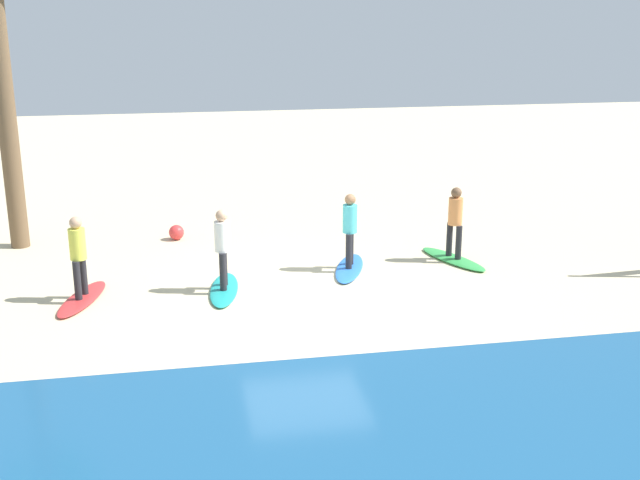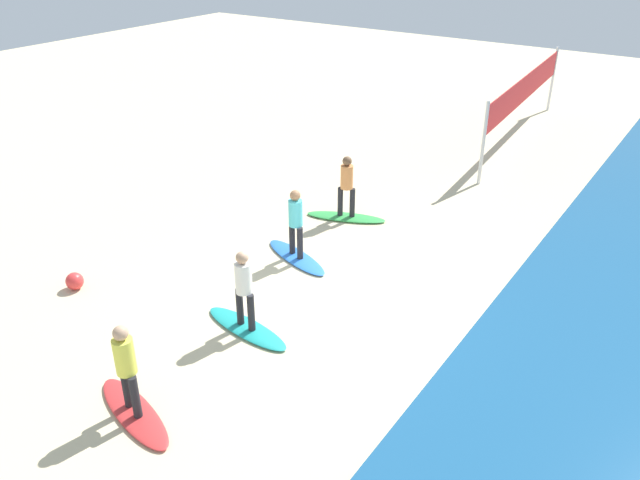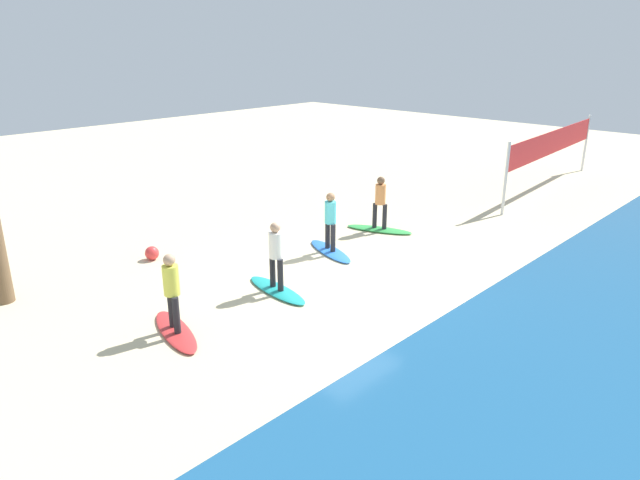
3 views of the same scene
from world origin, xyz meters
name	(u,v)px [view 3 (image 3 of 3)]	position (x,y,z in m)	size (l,w,h in m)	color
ground_plane	(340,280)	(0.00, 0.00, 0.00)	(60.00, 60.00, 0.00)	beige
surfboard_green	(379,229)	(-3.75, -1.69, 0.04)	(2.10, 0.56, 0.09)	green
surfer_green	(380,199)	(-3.75, -1.69, 1.04)	(0.32, 0.44, 1.64)	#232328
surfboard_blue	(330,251)	(-1.25, -1.49, 0.04)	(2.10, 0.56, 0.09)	blue
surfer_blue	(330,217)	(-1.25, -1.49, 1.04)	(0.32, 0.44, 1.64)	#232328
surfboard_teal	(277,290)	(1.59, -0.62, 0.04)	(2.10, 0.56, 0.09)	teal
surfer_teal	(276,251)	(1.59, -0.62, 1.04)	(0.32, 0.46, 1.64)	#232328
surfboard_red	(176,331)	(4.40, -0.61, 0.04)	(2.10, 0.56, 0.09)	red
surfer_red	(172,287)	(4.40, -0.61, 1.04)	(0.32, 0.45, 1.64)	#232328
volleyball_net	(553,145)	(-12.50, -0.03, 1.79)	(9.08, 0.73, 2.50)	silver
beach_ball	(152,253)	(2.48, -4.64, 0.19)	(0.38, 0.38, 0.38)	#E53838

